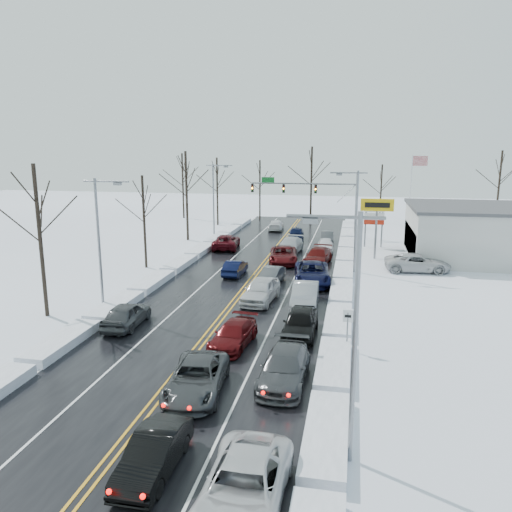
% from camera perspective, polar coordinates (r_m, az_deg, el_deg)
% --- Properties ---
extents(ground, '(160.00, 160.00, 0.00)m').
position_cam_1_polar(ground, '(36.97, -2.30, -4.95)').
color(ground, white).
rests_on(ground, ground).
extents(road_surface, '(14.00, 84.00, 0.01)m').
position_cam_1_polar(road_surface, '(38.83, -1.61, -4.08)').
color(road_surface, black).
rests_on(road_surface, ground).
extents(snow_bank_left, '(1.65, 72.00, 0.53)m').
position_cam_1_polar(snow_bank_left, '(41.13, -12.01, -3.42)').
color(snow_bank_left, white).
rests_on(snow_bank_left, ground).
extents(snow_bank_right, '(1.65, 72.00, 0.53)m').
position_cam_1_polar(snow_bank_right, '(37.94, 9.69, -4.67)').
color(snow_bank_right, white).
rests_on(snow_bank_right, ground).
extents(traffic_signal_mast, '(13.28, 0.39, 8.00)m').
position_cam_1_polar(traffic_signal_mast, '(62.72, 6.77, 7.26)').
color(traffic_signal_mast, slate).
rests_on(traffic_signal_mast, ground).
extents(tires_plus_sign, '(3.20, 0.34, 6.00)m').
position_cam_1_polar(tires_plus_sign, '(50.70, 13.66, 5.23)').
color(tires_plus_sign, slate).
rests_on(tires_plus_sign, ground).
extents(used_vehicles_sign, '(2.20, 0.22, 4.65)m').
position_cam_1_polar(used_vehicles_sign, '(56.86, 13.35, 4.30)').
color(used_vehicles_sign, slate).
rests_on(used_vehicles_sign, ground).
extents(speed_limit_sign, '(0.55, 0.09, 2.35)m').
position_cam_1_polar(speed_limit_sign, '(27.93, 10.43, -7.48)').
color(speed_limit_sign, slate).
rests_on(speed_limit_sign, ground).
extents(flagpole, '(1.87, 1.20, 10.00)m').
position_cam_1_polar(flagpole, '(64.86, 17.39, 7.35)').
color(flagpole, silver).
rests_on(flagpole, ground).
extents(streetlight_se, '(3.20, 0.25, 9.00)m').
position_cam_1_polar(streetlight_se, '(17.27, 10.66, -7.19)').
color(streetlight_se, slate).
rests_on(streetlight_se, ground).
extents(streetlight_ne, '(3.20, 0.25, 9.00)m').
position_cam_1_polar(streetlight_ne, '(44.66, 11.15, 4.83)').
color(streetlight_ne, slate).
rests_on(streetlight_ne, ground).
extents(streetlight_sw, '(3.20, 0.25, 9.00)m').
position_cam_1_polar(streetlight_sw, '(35.01, -17.29, 2.44)').
color(streetlight_sw, slate).
rests_on(streetlight_sw, ground).
extents(streetlight_nw, '(3.20, 0.25, 9.00)m').
position_cam_1_polar(streetlight_nw, '(60.88, -4.71, 6.99)').
color(streetlight_nw, slate).
rests_on(streetlight_nw, ground).
extents(tree_left_b, '(4.00, 4.00, 10.00)m').
position_cam_1_polar(tree_left_b, '(34.77, -23.69, 4.69)').
color(tree_left_b, '#2D231C').
rests_on(tree_left_b, ground).
extents(tree_left_c, '(3.40, 3.40, 8.50)m').
position_cam_1_polar(tree_left_c, '(46.56, -12.75, 5.84)').
color(tree_left_c, '#2D231C').
rests_on(tree_left_c, ground).
extents(tree_left_d, '(4.20, 4.20, 10.50)m').
position_cam_1_polar(tree_left_d, '(59.69, -7.99, 8.76)').
color(tree_left_d, '#2D231C').
rests_on(tree_left_d, ground).
extents(tree_left_e, '(3.80, 3.80, 9.50)m').
position_cam_1_polar(tree_left_e, '(71.05, -4.47, 8.85)').
color(tree_left_e, '#2D231C').
rests_on(tree_left_e, ground).
extents(tree_far_a, '(4.00, 4.00, 10.00)m').
position_cam_1_polar(tree_far_a, '(78.91, -8.40, 9.36)').
color(tree_far_a, '#2D231C').
rests_on(tree_far_a, ground).
extents(tree_far_b, '(3.60, 3.60, 9.00)m').
position_cam_1_polar(tree_far_b, '(76.78, 0.45, 8.89)').
color(tree_far_b, '#2D231C').
rests_on(tree_far_b, ground).
extents(tree_far_c, '(4.40, 4.40, 11.00)m').
position_cam_1_polar(tree_far_c, '(73.64, 6.37, 9.75)').
color(tree_far_c, '#2D231C').
rests_on(tree_far_c, ground).
extents(tree_far_d, '(3.40, 3.40, 8.50)m').
position_cam_1_polar(tree_far_d, '(75.06, 14.14, 8.17)').
color(tree_far_d, '#2D231C').
rests_on(tree_far_d, ground).
extents(tree_far_e, '(4.20, 4.20, 10.50)m').
position_cam_1_polar(tree_far_e, '(77.92, 26.13, 8.46)').
color(tree_far_e, '#2D231C').
rests_on(tree_far_e, ground).
extents(queued_car_1, '(1.52, 4.29, 1.41)m').
position_cam_1_polar(queued_car_1, '(19.18, -11.54, -23.00)').
color(queued_car_1, black).
rests_on(queued_car_1, ground).
extents(queued_car_2, '(2.97, 5.51, 1.47)m').
position_cam_1_polar(queued_car_2, '(23.84, -6.78, -15.25)').
color(queued_car_2, '#3A3C3E').
rests_on(queued_car_2, ground).
extents(queued_car_3, '(2.33, 4.77, 1.34)m').
position_cam_1_polar(queued_car_3, '(28.70, -2.59, -10.21)').
color(queued_car_3, '#4D0A0C').
rests_on(queued_car_3, ground).
extents(queued_car_4, '(2.51, 5.23, 1.72)m').
position_cam_1_polar(queued_car_4, '(36.37, 0.53, -5.24)').
color(queued_car_4, silver).
rests_on(queued_car_4, ground).
extents(queued_car_5, '(1.90, 4.25, 1.36)m').
position_cam_1_polar(queued_car_5, '(40.99, 1.74, -3.20)').
color(queued_car_5, '#46494C').
rests_on(queued_car_5, ground).
extents(queued_car_6, '(3.32, 5.92, 1.56)m').
position_cam_1_polar(queued_car_6, '(48.34, 3.12, -0.78)').
color(queued_car_6, '#44090B').
rests_on(queued_car_6, ground).
extents(queued_car_7, '(2.65, 5.55, 1.56)m').
position_cam_1_polar(queued_car_7, '(53.01, 3.91, 0.39)').
color(queued_car_7, '#AFB3B8').
rests_on(queued_car_7, ground).
extents(queued_car_8, '(2.09, 4.53, 1.50)m').
position_cam_1_polar(queued_car_8, '(60.32, 4.59, 1.85)').
color(queued_car_8, black).
rests_on(queued_car_8, ground).
extents(queued_car_10, '(2.58, 5.54, 1.53)m').
position_cam_1_polar(queued_car_10, '(17.41, -1.43, -26.95)').
color(queued_car_10, silver).
rests_on(queued_car_10, ground).
extents(queued_car_11, '(2.23, 5.30, 1.53)m').
position_cam_1_polar(queued_car_11, '(24.66, 3.24, -14.20)').
color(queued_car_11, '#3F4144').
rests_on(queued_car_11, ground).
extents(queued_car_12, '(1.94, 4.76, 1.62)m').
position_cam_1_polar(queued_car_12, '(30.25, 5.06, -9.03)').
color(queued_car_12, black).
rests_on(queued_car_12, ground).
extents(queued_car_13, '(1.91, 5.07, 1.65)m').
position_cam_1_polar(queued_car_13, '(35.47, 5.60, -5.76)').
color(queued_car_13, gray).
rests_on(queued_car_13, ground).
extents(queued_car_14, '(3.54, 6.44, 1.71)m').
position_cam_1_polar(queued_car_14, '(41.46, 6.40, -3.09)').
color(queued_car_14, black).
rests_on(queued_car_14, ground).
extents(queued_car_15, '(2.79, 5.45, 1.51)m').
position_cam_1_polar(queued_car_15, '(48.24, 7.06, -0.89)').
color(queued_car_15, '#490B09').
rests_on(queued_car_15, ground).
extents(queued_car_16, '(1.95, 4.23, 1.41)m').
position_cam_1_polar(queued_car_16, '(54.09, 7.91, 0.54)').
color(queued_car_16, white).
rests_on(queued_car_16, ground).
extents(queued_car_17, '(1.48, 4.07, 1.33)m').
position_cam_1_polar(queued_car_17, '(58.88, 8.12, 1.50)').
color(queued_car_17, '#3D4042').
rests_on(queued_car_17, ground).
extents(oncoming_car_0, '(1.52, 4.10, 1.34)m').
position_cam_1_polar(oncoming_car_0, '(43.77, -2.40, -2.19)').
color(oncoming_car_0, black).
rests_on(oncoming_car_0, ground).
extents(oncoming_car_1, '(3.27, 5.93, 1.57)m').
position_cam_1_polar(oncoming_car_1, '(55.10, -3.40, 0.86)').
color(oncoming_car_1, '#470910').
rests_on(oncoming_car_1, ground).
extents(oncoming_car_2, '(2.20, 4.81, 1.36)m').
position_cam_1_polar(oncoming_car_2, '(67.23, 2.29, 2.98)').
color(oncoming_car_2, silver).
rests_on(oncoming_car_2, ground).
extents(oncoming_car_3, '(1.99, 4.64, 1.56)m').
position_cam_1_polar(oncoming_car_3, '(32.60, -14.50, -7.78)').
color(oncoming_car_3, '#3A3C3F').
rests_on(oncoming_car_3, ground).
extents(parked_car_0, '(5.89, 2.96, 1.60)m').
position_cam_1_polar(parked_car_0, '(47.27, 17.91, -1.69)').
color(parked_car_0, silver).
rests_on(parked_car_0, ground).
extents(parked_car_1, '(2.62, 5.29, 1.48)m').
position_cam_1_polar(parked_car_1, '(52.68, 20.51, -0.46)').
color(parked_car_1, '#A9ADB1').
rests_on(parked_car_1, ground).
extents(parked_car_2, '(1.67, 3.95, 1.33)m').
position_cam_1_polar(parked_car_2, '(57.84, 17.65, 0.84)').
color(parked_car_2, black).
rests_on(parked_car_2, ground).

